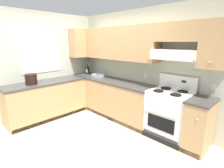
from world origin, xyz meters
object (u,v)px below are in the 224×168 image
wine_bottle (88,70)px  bowl (98,76)px  stove (169,114)px  bucket (31,79)px

wine_bottle → bowl: size_ratio=1.01×
stove → wine_bottle: size_ratio=3.76×
stove → bowl: stove is taller
wine_bottle → bucket: 1.67m
bowl → bucket: bearing=-104.6°
stove → wine_bottle: wine_bottle is taller
bowl → bucket: (-0.42, -1.60, 0.10)m
stove → wine_bottle: bearing=178.3°
bowl → stove: bearing=-0.3°
wine_bottle → bowl: 0.54m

